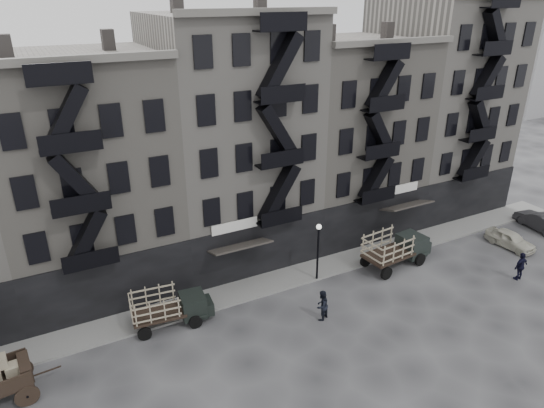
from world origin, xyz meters
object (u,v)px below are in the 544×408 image
stake_truck_east (396,246)px  pedestrian_mid (322,305)px  car_far (540,221)px  stake_truck_west (169,305)px  policeman (521,266)px  car_east (510,239)px

stake_truck_east → pedestrian_mid: size_ratio=2.86×
stake_truck_east → car_far: bearing=-9.6°
stake_truck_west → pedestrian_mid: 9.04m
stake_truck_west → policeman: 23.56m
car_far → policeman: policeman is taller
stake_truck_west → policeman: bearing=-9.3°
stake_truck_west → car_far: size_ratio=1.10×
car_far → stake_truck_west: bearing=4.0°
stake_truck_west → car_east: 26.32m
stake_truck_west → car_east: bearing=0.0°
stake_truck_west → car_far: (31.02, -1.97, -0.62)m
car_east → policeman: 4.90m
car_east → pedestrian_mid: size_ratio=1.95×
pedestrian_mid → stake_truck_west: bearing=-49.4°
car_far → pedestrian_mid: pedestrian_mid is taller
stake_truck_east → policeman: stake_truck_east is taller
stake_truck_east → car_east: stake_truck_east is taller
stake_truck_west → car_east: (26.15, -2.90, -0.70)m
stake_truck_east → pedestrian_mid: stake_truck_east is taller
car_east → pedestrian_mid: pedestrian_mid is taller
car_far → policeman: 9.41m
pedestrian_mid → stake_truck_east: bearing=174.5°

